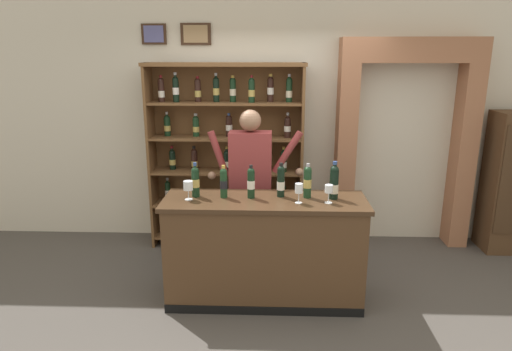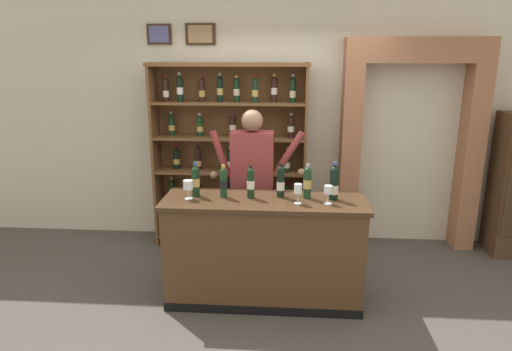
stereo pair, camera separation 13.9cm
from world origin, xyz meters
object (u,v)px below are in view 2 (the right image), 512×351
object	(u,v)px
tasting_bottle_bianco	(224,182)
tasting_counter	(264,250)
tasting_bottle_riserva	(334,183)
wine_glass_spare	(328,191)
tasting_bottle_prosecco	(281,181)
wine_glass_left	(298,190)
wine_glass_center	(188,186)
tasting_bottle_chianti	(196,180)
shopkeeper	(252,172)
tasting_bottle_rosso	(307,182)
wine_shelf	(230,150)
tasting_bottle_grappa	(251,182)

from	to	relation	value
tasting_bottle_bianco	tasting_counter	bearing A→B (deg)	-6.67
tasting_bottle_riserva	wine_glass_spare	world-z (taller)	tasting_bottle_riserva
tasting_bottle_prosecco	wine_glass_left	xyz separation A→B (m)	(0.15, -0.18, -0.02)
wine_glass_center	tasting_bottle_chianti	bearing A→B (deg)	62.53
tasting_bottle_prosecco	tasting_bottle_chianti	bearing A→B (deg)	-177.77
shopkeeper	wine_glass_spare	world-z (taller)	shopkeeper
wine_glass_spare	wine_glass_left	size ratio (longest dim) A/B	0.93
tasting_bottle_rosso	tasting_bottle_riserva	distance (m)	0.23
wine_shelf	tasting_bottle_chianti	bearing A→B (deg)	-96.92
tasting_bottle_bianco	tasting_bottle_rosso	distance (m)	0.75
tasting_bottle_bianco	wine_glass_center	xyz separation A→B (m)	(-0.31, -0.08, -0.02)
tasting_bottle_grappa	tasting_bottle_prosecco	size ratio (longest dim) A/B	0.97
tasting_counter	wine_glass_center	size ratio (longest dim) A/B	10.61
tasting_bottle_chianti	tasting_bottle_grappa	xyz separation A→B (m)	(0.50, -0.02, -0.00)
tasting_bottle_grappa	wine_glass_left	bearing A→B (deg)	-17.73
wine_glass_left	wine_glass_center	size ratio (longest dim) A/B	1.03
tasting_counter	tasting_bottle_bianco	xyz separation A→B (m)	(-0.37, 0.04, 0.63)
tasting_counter	tasting_bottle_riserva	distance (m)	0.89
tasting_bottle_prosecco	wine_glass_spare	world-z (taller)	tasting_bottle_prosecco
wine_glass_spare	wine_glass_center	distance (m)	1.23
tasting_bottle_grappa	tasting_bottle_rosso	size ratio (longest dim) A/B	0.96
tasting_bottle_riserva	tasting_bottle_bianco	bearing A→B (deg)	179.94
tasting_bottle_prosecco	wine_glass_center	xyz separation A→B (m)	(-0.82, -0.12, -0.03)
tasting_bottle_rosso	wine_glass_spare	distance (m)	0.23
tasting_bottle_riserva	tasting_bottle_prosecco	bearing A→B (deg)	174.27
tasting_bottle_rosso	tasting_bottle_riserva	world-z (taller)	tasting_bottle_riserva
wine_shelf	tasting_bottle_prosecco	size ratio (longest dim) A/B	6.84
wine_glass_spare	shopkeeper	bearing A→B (deg)	134.64
tasting_bottle_bianco	wine_glass_center	bearing A→B (deg)	-165.60
tasting_bottle_chianti	tasting_bottle_riserva	world-z (taller)	tasting_bottle_riserva
tasting_bottle_rosso	wine_glass_center	xyz separation A→B (m)	(-1.05, -0.10, -0.03)
tasting_bottle_grappa	tasting_bottle_bianco	bearing A→B (deg)	179.65
wine_shelf	tasting_bottle_rosso	size ratio (longest dim) A/B	6.81
shopkeeper	tasting_bottle_grappa	xyz separation A→B (m)	(0.03, -0.60, 0.06)
wine_glass_spare	tasting_bottle_rosso	bearing A→B (deg)	139.02
shopkeeper	tasting_bottle_riserva	world-z (taller)	shopkeeper
tasting_bottle_chianti	tasting_bottle_rosso	xyz separation A→B (m)	(1.00, 0.01, 0.01)
shopkeeper	wine_glass_center	distance (m)	0.85
wine_glass_center	tasting_bottle_rosso	bearing A→B (deg)	5.63
tasting_counter	tasting_bottle_grappa	size ratio (longest dim) A/B	6.01
tasting_bottle_grappa	wine_glass_left	xyz separation A→B (m)	(0.42, -0.13, -0.02)
tasting_bottle_chianti	wine_glass_left	size ratio (longest dim) A/B	1.79
tasting_bottle_prosecco	wine_glass_spare	distance (m)	0.45
tasting_counter	tasting_bottle_rosso	xyz separation A→B (m)	(0.38, 0.07, 0.64)
shopkeeper	tasting_bottle_prosecco	xyz separation A→B (m)	(0.30, -0.55, 0.07)
tasting_bottle_bianco	wine_glass_spare	size ratio (longest dim) A/B	1.81
wine_shelf	wine_glass_left	xyz separation A→B (m)	(0.77, -1.39, -0.05)
shopkeeper	tasting_bottle_chianti	size ratio (longest dim) A/B	5.39
wine_shelf	tasting_bottle_riserva	xyz separation A→B (m)	(1.09, -1.26, -0.02)
tasting_bottle_bianco	tasting_bottle_grappa	xyz separation A→B (m)	(0.24, -0.00, 0.00)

